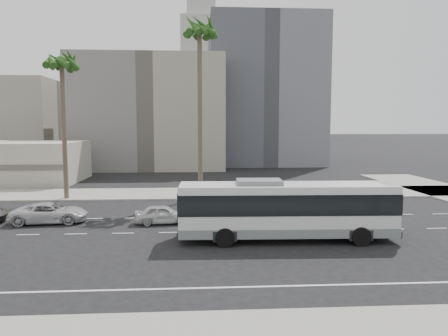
{
  "coord_description": "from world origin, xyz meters",
  "views": [
    {
      "loc": [
        -4.08,
        -26.66,
        6.89
      ],
      "look_at": [
        -2.21,
        4.0,
        3.81
      ],
      "focal_mm": 33.34,
      "sensor_mm": 36.0,
      "label": 1
    }
  ],
  "objects": [
    {
      "name": "midrise_beige_far",
      "position": [
        -38.0,
        50.0,
        7.5
      ],
      "size": [
        18.0,
        16.0,
        15.0
      ],
      "primitive_type": "cube",
      "color": "gray",
      "rests_on": "ground"
    },
    {
      "name": "sidewalk_north",
      "position": [
        0.0,
        15.5,
        0.07
      ],
      "size": [
        120.0,
        7.0,
        0.15
      ],
      "primitive_type": "cube",
      "color": "gray",
      "rests_on": "ground"
    },
    {
      "name": "palm_mid",
      "position": [
        -16.58,
        12.96,
        12.52
      ],
      "size": [
        4.5,
        4.5,
        13.91
      ],
      "rotation": [
        0.0,
        0.0,
        0.1
      ],
      "color": "brown",
      "rests_on": "ground"
    },
    {
      "name": "car_a",
      "position": [
        -6.66,
        2.62,
        0.67
      ],
      "size": [
        1.91,
        4.07,
        1.35
      ],
      "primitive_type": "imported",
      "rotation": [
        0.0,
        0.0,
        1.65
      ],
      "color": "silver",
      "rests_on": "ground"
    },
    {
      "name": "car_b",
      "position": [
        -14.75,
        3.34,
        0.72
      ],
      "size": [
        2.86,
        5.38,
        1.44
      ],
      "primitive_type": "imported",
      "rotation": [
        0.0,
        0.0,
        1.66
      ],
      "color": "silver",
      "rests_on": "ground"
    },
    {
      "name": "palm_near",
      "position": [
        -3.94,
        13.02,
        15.52
      ],
      "size": [
        5.09,
        5.09,
        17.13
      ],
      "rotation": [
        0.0,
        0.0,
        0.37
      ],
      "color": "brown",
      "rests_on": "ground"
    },
    {
      "name": "midrise_gray_center",
      "position": [
        8.0,
        52.0,
        13.0
      ],
      "size": [
        20.0,
        20.0,
        26.0
      ],
      "primitive_type": "cube",
      "color": "#53555D",
      "rests_on": "ground"
    },
    {
      "name": "civic_tower",
      "position": [
        -2.0,
        250.0,
        38.83
      ],
      "size": [
        42.0,
        42.0,
        129.0
      ],
      "color": "beige",
      "rests_on": "ground"
    },
    {
      "name": "midrise_beige_west",
      "position": [
        -12.0,
        45.0,
        9.0
      ],
      "size": [
        24.0,
        18.0,
        18.0
      ],
      "primitive_type": "cube",
      "color": "gray",
      "rests_on": "ground"
    },
    {
      "name": "highrise_far",
      "position": [
        70.0,
        260.0,
        30.0
      ],
      "size": [
        22.0,
        22.0,
        60.0
      ],
      "primitive_type": "cube",
      "color": "slate",
      "rests_on": "ground"
    },
    {
      "name": "city_bus",
      "position": [
        1.2,
        -2.19,
        1.95
      ],
      "size": [
        13.01,
        3.27,
        3.72
      ],
      "rotation": [
        0.0,
        0.0,
        -0.03
      ],
      "color": "silver",
      "rests_on": "ground"
    },
    {
      "name": "highrise_right",
      "position": [
        45.0,
        230.0,
        35.0
      ],
      "size": [
        26.0,
        26.0,
        70.0
      ],
      "primitive_type": "cube",
      "color": "slate",
      "rests_on": "ground"
    },
    {
      "name": "ground",
      "position": [
        0.0,
        0.0,
        0.0
      ],
      "size": [
        700.0,
        700.0,
        0.0
      ],
      "primitive_type": "plane",
      "color": "black",
      "rests_on": "ground"
    }
  ]
}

